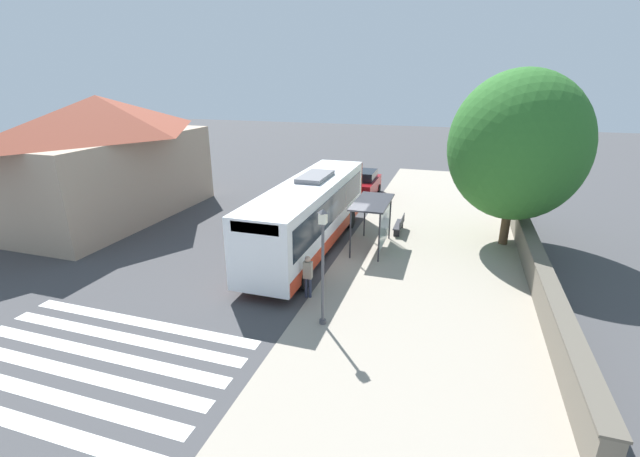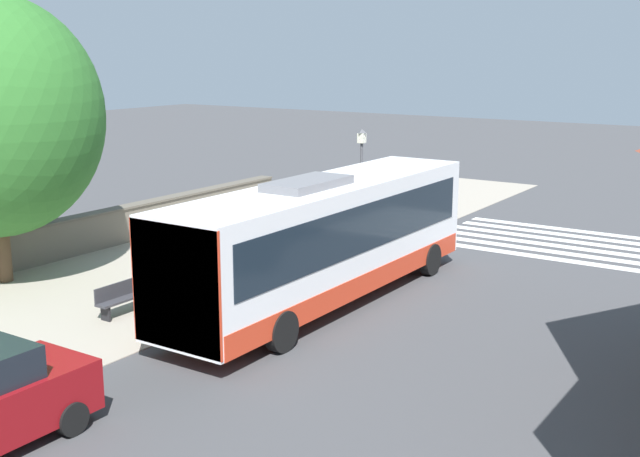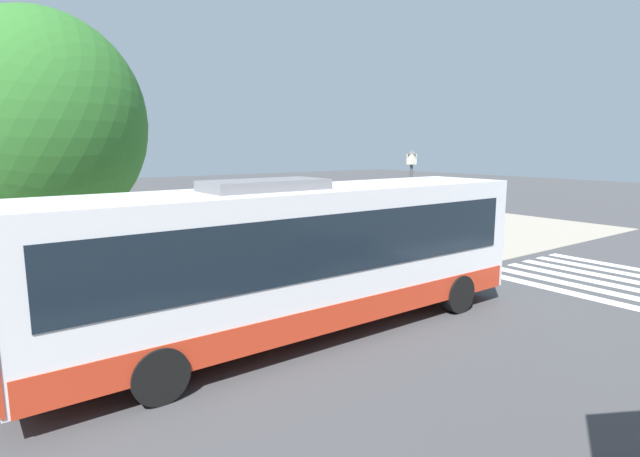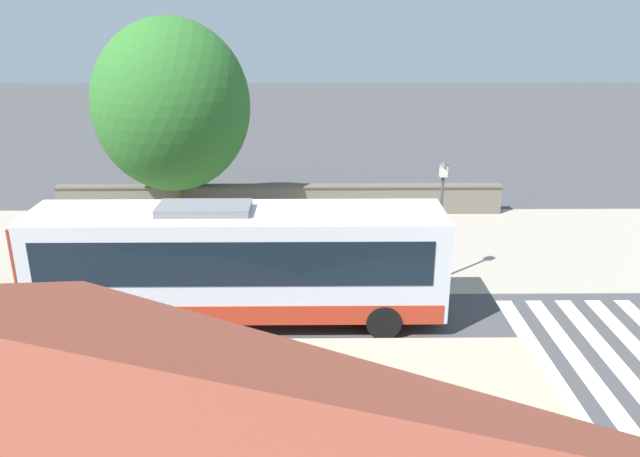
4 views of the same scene
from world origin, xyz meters
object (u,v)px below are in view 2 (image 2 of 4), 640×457
bus (326,238)px  street_lamp_near (361,177)px  pedestrian (364,229)px  bench (125,296)px  bus_shelter (218,225)px

bus → street_lamp_near: (-2.68, 6.43, 0.62)m
street_lamp_near → pedestrian: bearing=-55.9°
bench → bus_shelter: bearing=71.7°
street_lamp_near → bus_shelter: bearing=-92.7°
bus → bench: 5.62m
bus → bus_shelter: (-3.03, -0.99, 0.17)m
bus → bench: (-3.94, -3.75, -1.38)m
bus_shelter → bench: size_ratio=1.85×
bus_shelter → street_lamp_near: (0.35, 7.42, 0.45)m
bus_shelter → street_lamp_near: street_lamp_near is taller
bus_shelter → pedestrian: (1.46, 5.78, -1.01)m
bus → street_lamp_near: bearing=112.7°
pedestrian → bench: 8.88m
bus → bus_shelter: 3.20m
bus → bench: bearing=-136.4°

